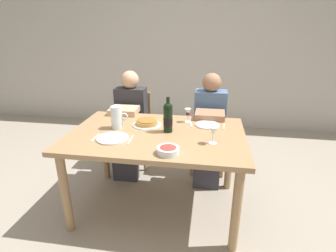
{
  "coord_description": "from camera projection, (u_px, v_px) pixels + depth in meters",
  "views": [
    {
      "loc": [
        0.43,
        -2.05,
        1.62
      ],
      "look_at": [
        0.09,
        0.08,
        0.8
      ],
      "focal_mm": 28.17,
      "sensor_mm": 36.0,
      "label": 1
    }
  ],
  "objects": [
    {
      "name": "dining_table",
      "position": [
        157.0,
        143.0,
        2.29
      ],
      "size": [
        1.5,
        1.0,
        0.76
      ],
      "color": "#9E7A51",
      "rests_on": "ground"
    },
    {
      "name": "fork_left_setting",
      "position": [
        191.0,
        124.0,
        2.45
      ],
      "size": [
        0.03,
        0.16,
        0.0
      ],
      "primitive_type": "cube",
      "rotation": [
        0.0,
        0.0,
        1.69
      ],
      "color": "silver",
      "rests_on": "dining_table"
    },
    {
      "name": "back_wall",
      "position": [
        185.0,
        41.0,
        4.19
      ],
      "size": [
        8.0,
        0.1,
        2.8
      ],
      "primitive_type": "cube",
      "color": "#B2ADA3",
      "rests_on": "ground"
    },
    {
      "name": "baked_tart",
      "position": [
        147.0,
        122.0,
        2.42
      ],
      "size": [
        0.26,
        0.26,
        0.06
      ],
      "color": "white",
      "rests_on": "dining_table"
    },
    {
      "name": "chair_left",
      "position": [
        135.0,
        124.0,
        3.23
      ],
      "size": [
        0.41,
        0.41,
        0.87
      ],
      "rotation": [
        0.0,
        0.0,
        3.16
      ],
      "color": "#9E7A51",
      "rests_on": "ground"
    },
    {
      "name": "dinner_plate_left_setting",
      "position": [
        207.0,
        125.0,
        2.43
      ],
      "size": [
        0.22,
        0.22,
        0.01
      ],
      "primitive_type": "cylinder",
      "color": "white",
      "rests_on": "dining_table"
    },
    {
      "name": "knife_right_setting",
      "position": [
        131.0,
        140.0,
        2.12
      ],
      "size": [
        0.02,
        0.18,
        0.0
      ],
      "primitive_type": "cube",
      "rotation": [
        0.0,
        0.0,
        1.63
      ],
      "color": "silver",
      "rests_on": "dining_table"
    },
    {
      "name": "diner_left",
      "position": [
        129.0,
        121.0,
        2.97
      ],
      "size": [
        0.34,
        0.51,
        1.16
      ],
      "rotation": [
        0.0,
        0.0,
        3.16
      ],
      "color": "#2D2D33",
      "rests_on": "ground"
    },
    {
      "name": "spoon_right_setting",
      "position": [
        95.0,
        137.0,
        2.16
      ],
      "size": [
        0.02,
        0.16,
        0.0
      ],
      "primitive_type": "cube",
      "rotation": [
        0.0,
        0.0,
        1.55
      ],
      "color": "silver",
      "rests_on": "dining_table"
    },
    {
      "name": "salad_bowl",
      "position": [
        168.0,
        150.0,
        1.88
      ],
      "size": [
        0.16,
        0.16,
        0.06
      ],
      "color": "silver",
      "rests_on": "dining_table"
    },
    {
      "name": "wine_glass_right_diner",
      "position": [
        213.0,
        132.0,
        2.02
      ],
      "size": [
        0.07,
        0.07,
        0.14
      ],
      "color": "silver",
      "rests_on": "dining_table"
    },
    {
      "name": "diner_right",
      "position": [
        209.0,
        126.0,
        2.83
      ],
      "size": [
        0.34,
        0.5,
        1.16
      ],
      "rotation": [
        0.0,
        0.0,
        3.13
      ],
      "color": "#4C6B93",
      "rests_on": "ground"
    },
    {
      "name": "chair_right",
      "position": [
        209.0,
        128.0,
        3.09
      ],
      "size": [
        0.41,
        0.41,
        0.87
      ],
      "rotation": [
        0.0,
        0.0,
        3.13
      ],
      "color": "#9E7A51",
      "rests_on": "ground"
    },
    {
      "name": "knife_left_setting",
      "position": [
        224.0,
        126.0,
        2.4
      ],
      "size": [
        0.02,
        0.18,
        0.0
      ],
      "primitive_type": "cube",
      "rotation": [
        0.0,
        0.0,
        1.5
      ],
      "color": "silver",
      "rests_on": "dining_table"
    },
    {
      "name": "wine_bottle",
      "position": [
        168.0,
        117.0,
        2.24
      ],
      "size": [
        0.08,
        0.08,
        0.31
      ],
      "color": "black",
      "rests_on": "dining_table"
    },
    {
      "name": "wine_glass_left_diner",
      "position": [
        188.0,
        113.0,
        2.49
      ],
      "size": [
        0.06,
        0.06,
        0.13
      ],
      "color": "silver",
      "rests_on": "dining_table"
    },
    {
      "name": "ground_plane",
      "position": [
        158.0,
        206.0,
        2.53
      ],
      "size": [
        8.0,
        8.0,
        0.0
      ],
      "primitive_type": "plane",
      "color": "gray"
    },
    {
      "name": "dinner_plate_right_setting",
      "position": [
        113.0,
        138.0,
        2.14
      ],
      "size": [
        0.26,
        0.26,
        0.01
      ],
      "primitive_type": "cylinder",
      "color": "silver",
      "rests_on": "dining_table"
    },
    {
      "name": "water_pitcher",
      "position": [
        117.0,
        119.0,
        2.33
      ],
      "size": [
        0.16,
        0.1,
        0.2
      ],
      "color": "silver",
      "rests_on": "dining_table"
    }
  ]
}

